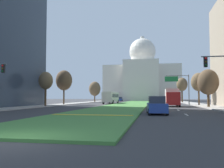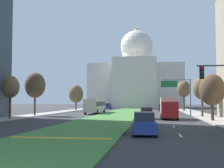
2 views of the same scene
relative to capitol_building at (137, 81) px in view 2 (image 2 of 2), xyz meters
The scene contains 21 objects.
ground_plane 52.70m from the capitol_building, 90.00° to the right, with size 260.00×260.00×0.00m, color #333335.
grass_median 57.85m from the capitol_building, 90.00° to the right, with size 8.06×94.68×0.14m, color #427A38.
median_curb_nose 92.85m from the capitol_building, 90.00° to the right, with size 7.25×0.50×0.04m, color gold.
lane_dashes_right 65.86m from the capitol_building, 82.50° to the right, with size 0.16×48.92×0.01m.
sidewalk_left 64.79m from the capitol_building, 103.52° to the right, with size 4.00×94.68×0.15m, color #9E9991.
sidewalk_right 64.79m from the capitol_building, 76.48° to the right, with size 4.00×94.68×0.15m, color #9E9991.
capitol_building is the anchor object (origin of this frame).
overhead_guide_sign 61.16m from the capitol_building, 79.75° to the right, with size 5.09×0.20×6.50m.
street_tree_left_mid 73.83m from the capitol_building, 100.97° to the right, with size 2.57×2.57×6.31m.
street_tree_right_mid 73.71m from the capitol_building, 79.02° to the right, with size 3.32×3.32×6.23m.
street_tree_left_far 64.41m from the capitol_building, 102.86° to the right, with size 3.59×3.59×7.65m.
street_tree_right_far 64.05m from the capitol_building, 77.08° to the right, with size 3.00×3.00×6.63m.
street_tree_left_distant 39.48m from the capitol_building, 110.82° to the right, with size 3.80×3.80×6.79m.
street_tree_right_distant 40.39m from the capitol_building, 70.00° to the right, with size 3.27×3.27×7.60m.
sedan_lead_stopped 88.71m from the capitol_building, 86.34° to the right, with size 2.16×4.61×1.82m.
sedan_midblock 68.70m from the capitol_building, 85.48° to the right, with size 1.92×4.65×1.73m.
sedan_distant 52.57m from the capitol_building, 80.15° to the right, with size 2.05×4.64×1.69m.
sedan_far_horizon 36.28m from the capitol_building, 75.89° to the right, with size 2.01×4.61×1.70m.
sedan_very_far 22.11m from the capitol_building, 113.88° to the right, with size 2.00×4.22×1.73m.
box_truck_delivery 69.16m from the capitol_building, 82.81° to the right, with size 2.40×6.40×3.20m.
city_bus 53.08m from the capitol_building, 96.17° to the right, with size 2.62×11.00×2.95m.
Camera 2 is at (6.46, -8.06, 2.79)m, focal length 47.58 mm.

